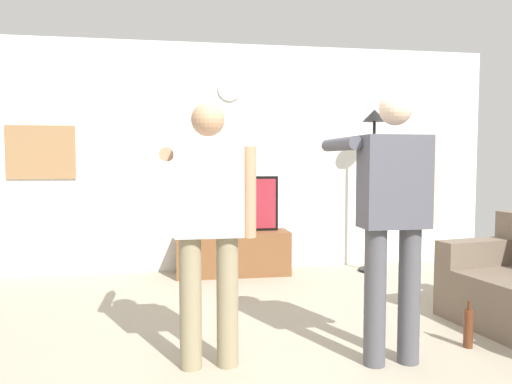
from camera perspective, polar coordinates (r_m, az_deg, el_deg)
The scene contains 10 objects.
ground_plane at distance 3.25m, azimuth 3.99°, elevation -20.27°, with size 8.40×8.40×0.00m, color #9E937F.
back_wall at distance 5.88m, azimuth -2.65°, elevation 4.03°, with size 6.40×0.10×2.70m, color silver.
tv_stand at distance 5.63m, azimuth -2.73°, elevation -7.22°, with size 1.30×0.44×0.50m.
television at distance 5.59m, azimuth -2.80°, elevation -1.41°, with size 1.07×0.07×0.64m.
wall_clock at distance 5.87m, azimuth -3.13°, elevation 12.02°, with size 0.28×0.28×0.03m, color white.
framed_picture at distance 5.97m, azimuth -24.00°, elevation 4.31°, with size 0.75×0.04×0.60m, color #997047.
floor_lamp at distance 5.85m, azimuth 13.71°, elevation 4.11°, with size 0.32×0.32×1.91m.
person_standing_nearer_lamp at distance 3.07m, azimuth -5.64°, elevation -3.13°, with size 0.61×0.78×1.68m.
person_standing_nearer_couch at distance 3.23m, azimuth 15.79°, elevation -2.13°, with size 0.61×0.78×1.75m.
beverage_bottle at distance 3.85m, azimuth 23.74°, elevation -14.45°, with size 0.07×0.07×0.34m.
Camera 1 is at (-0.69, -2.88, 1.32)m, focal length 33.95 mm.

